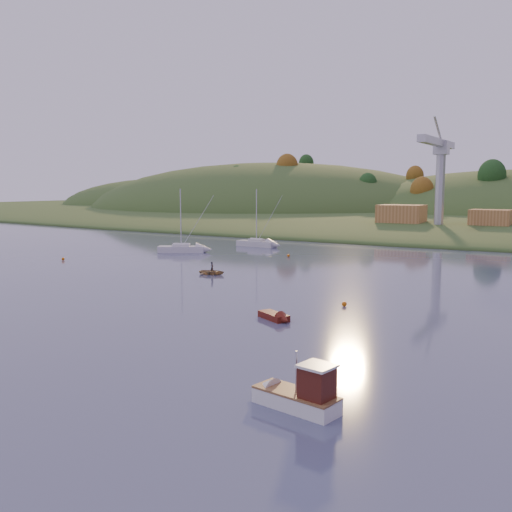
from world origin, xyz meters
The scene contains 19 objects.
far_shore centered at (0.00, 230.00, 0.00)m, with size 620.00×220.00×1.50m, color #2C4F1F.
shore_slope centered at (0.00, 165.00, 0.00)m, with size 640.00×150.00×7.00m, color #2C4F1F.
hill_left_far centered at (-160.00, 215.00, 0.00)m, with size 120.00×100.00×32.00m, color #2C4F1F.
hill_left centered at (-90.00, 200.00, 0.00)m, with size 170.00×140.00×44.00m, color #2C4F1F.
hillside_trees centered at (0.00, 185.00, 0.00)m, with size 280.00×50.00×32.00m, color #1B4318, non-canonical shape.
wharf centered at (5.00, 122.00, 1.20)m, with size 42.00×16.00×2.40m, color slate.
shed_west centered at (-8.00, 123.00, 4.80)m, with size 11.00×8.00×4.80m, color #A66B37.
shed_east centered at (13.00, 124.00, 4.40)m, with size 9.00×7.00×4.00m, color #A66B37.
dock_crane centered at (2.00, 118.39, 17.17)m, with size 3.20×28.00×20.30m.
fishing_boat centered at (21.23, 6.81, 0.80)m, with size 5.90×2.73×3.63m.
sailboat_near centered at (-29.41, 61.02, 0.74)m, with size 8.36×6.34×11.45m.
sailboat_far centered at (-22.92, 76.62, 0.73)m, with size 8.24×2.78×11.30m.
canoe centered at (-9.57, 42.75, 0.37)m, with size 2.55×3.56×0.74m, color #A4875A.
paddler centered at (-9.57, 42.75, 0.73)m, with size 0.53×0.35×1.46m, color black.
red_tender centered at (11.07, 23.88, 0.28)m, with size 4.14×3.09×1.35m.
buoy_0 centered at (19.54, 11.58, 0.25)m, with size 0.50×0.50×0.50m, color orange.
buoy_1 centered at (13.76, 32.59, 0.25)m, with size 0.50×0.50×0.50m, color orange.
buoy_2 centered at (-38.66, 42.27, 0.25)m, with size 0.50×0.50×0.50m, color orange.
buoy_3 centered at (-9.66, 65.06, 0.25)m, with size 0.50×0.50×0.50m, color orange.
Camera 1 is at (34.95, -19.60, 11.91)m, focal length 40.00 mm.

